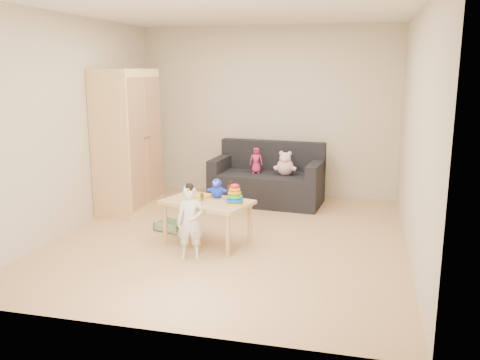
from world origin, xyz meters
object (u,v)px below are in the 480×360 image
(sofa, at_px, (267,188))
(toddler, at_px, (190,223))
(play_table, at_px, (207,222))
(wardrobe, at_px, (128,141))

(sofa, bearing_deg, toddler, -93.65)
(sofa, height_order, play_table, play_table)
(play_table, relative_size, toddler, 1.25)
(sofa, distance_m, play_table, 1.94)
(wardrobe, xyz_separation_m, sofa, (1.83, 0.77, -0.75))
(wardrobe, relative_size, sofa, 1.22)
(play_table, xyz_separation_m, toddler, (-0.04, -0.48, 0.13))
(sofa, bearing_deg, wardrobe, -152.31)
(toddler, bearing_deg, sofa, 66.51)
(sofa, bearing_deg, play_table, -94.71)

